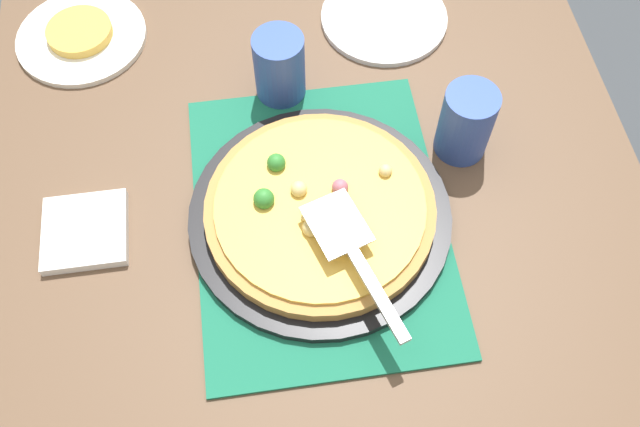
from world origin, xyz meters
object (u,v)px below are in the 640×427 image
(plate_near_left, at_px, (82,37))
(plate_side, at_px, (384,18))
(pizza_pan, at_px, (320,216))
(pizza_server, at_px, (353,252))
(napkin_stack, at_px, (85,231))
(served_slice_left, at_px, (79,32))
(pizza, at_px, (319,209))
(cup_far, at_px, (280,67))
(cup_near, at_px, (466,123))

(plate_near_left, distance_m, plate_side, 0.52)
(pizza_pan, xyz_separation_m, pizza_server, (-0.09, -0.03, 0.06))
(pizza_pan, height_order, napkin_stack, pizza_pan)
(pizza_pan, relative_size, plate_near_left, 1.73)
(pizza_server, relative_size, napkin_stack, 1.93)
(served_slice_left, distance_m, pizza_server, 0.64)
(pizza_server, xyz_separation_m, napkin_stack, (0.12, 0.37, -0.06))
(plate_near_left, relative_size, pizza_server, 0.95)
(plate_near_left, bearing_deg, pizza_pan, -139.20)
(plate_side, relative_size, served_slice_left, 2.00)
(pizza, relative_size, cup_far, 2.75)
(pizza_pan, distance_m, served_slice_left, 0.54)
(served_slice_left, xyz_separation_m, pizza_server, (-0.50, -0.39, 0.05))
(pizza_pan, bearing_deg, pizza_server, -161.49)
(plate_near_left, relative_size, served_slice_left, 2.00)
(plate_near_left, bearing_deg, pizza, -139.23)
(napkin_stack, bearing_deg, plate_near_left, 2.43)
(plate_near_left, distance_m, cup_far, 0.37)
(plate_near_left, relative_size, plate_side, 1.00)
(plate_side, xyz_separation_m, napkin_stack, (-0.36, 0.50, 0.00))
(pizza_pan, height_order, plate_near_left, pizza_pan)
(plate_side, distance_m, cup_near, 0.29)
(pizza, xyz_separation_m, napkin_stack, (0.02, 0.34, -0.03))
(plate_near_left, xyz_separation_m, cup_far, (-0.16, -0.33, 0.06))
(cup_far, bearing_deg, pizza_pan, -173.33)
(pizza_pan, distance_m, napkin_stack, 0.34)
(pizza, distance_m, served_slice_left, 0.54)
(cup_near, bearing_deg, pizza_server, 133.73)
(served_slice_left, bearing_deg, pizza_pan, -139.20)
(served_slice_left, relative_size, pizza_server, 0.47)
(served_slice_left, distance_m, cup_near, 0.67)
(served_slice_left, height_order, pizza_server, pizza_server)
(cup_near, bearing_deg, cup_far, 60.96)
(plate_near_left, xyz_separation_m, plate_side, (-0.03, -0.52, 0.00))
(plate_near_left, bearing_deg, cup_near, -117.80)
(cup_near, bearing_deg, plate_side, 13.18)
(pizza_server, distance_m, napkin_stack, 0.39)
(served_slice_left, bearing_deg, plate_near_left, 0.00)
(plate_side, relative_size, cup_far, 1.83)
(plate_near_left, distance_m, cup_near, 0.67)
(cup_near, relative_size, cup_far, 1.00)
(cup_near, xyz_separation_m, pizza_server, (-0.19, 0.20, 0.01))
(plate_side, relative_size, cup_near, 1.83)
(served_slice_left, relative_size, cup_near, 0.92)
(plate_near_left, xyz_separation_m, served_slice_left, (0.00, 0.00, 0.01))
(pizza, xyz_separation_m, plate_near_left, (0.41, 0.35, -0.03))
(plate_side, bearing_deg, plate_near_left, 86.89)
(plate_side, distance_m, pizza_server, 0.50)
(plate_side, height_order, cup_far, cup_far)
(pizza_pan, xyz_separation_m, cup_far, (0.25, 0.03, 0.05))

